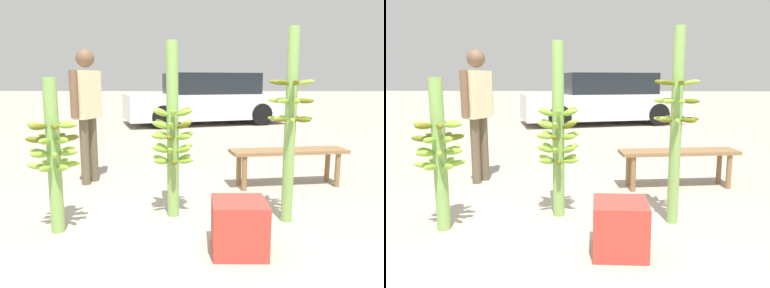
% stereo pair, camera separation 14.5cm
% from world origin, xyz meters
% --- Properties ---
extents(ground_plane, '(80.00, 80.00, 0.00)m').
position_xyz_m(ground_plane, '(0.00, 0.00, 0.00)').
color(ground_plane, '#A89E8C').
extents(banana_stalk_left, '(0.41, 0.41, 1.26)m').
position_xyz_m(banana_stalk_left, '(-0.96, 0.14, 0.66)').
color(banana_stalk_left, '#7AA851').
rests_on(banana_stalk_left, ground_plane).
extents(banana_stalk_center, '(0.40, 0.41, 1.57)m').
position_xyz_m(banana_stalk_center, '(-0.03, 0.51, 0.77)').
color(banana_stalk_center, '#7AA851').
rests_on(banana_stalk_center, ground_plane).
extents(banana_stalk_right, '(0.39, 0.38, 1.67)m').
position_xyz_m(banana_stalk_right, '(0.98, 0.39, 0.89)').
color(banana_stalk_right, '#7AA851').
rests_on(banana_stalk_right, ground_plane).
extents(vendor_person, '(0.28, 0.55, 1.59)m').
position_xyz_m(vendor_person, '(-1.10, 1.63, 0.96)').
color(vendor_person, brown).
rests_on(vendor_person, ground_plane).
extents(market_bench, '(1.40, 0.53, 0.44)m').
position_xyz_m(market_bench, '(1.26, 1.50, 0.37)').
color(market_bench, olive).
rests_on(market_bench, ground_plane).
extents(parked_car, '(4.77, 2.98, 1.43)m').
position_xyz_m(parked_car, '(0.50, 7.92, 0.68)').
color(parked_car, silver).
rests_on(parked_car, ground_plane).
extents(produce_crate, '(0.39, 0.39, 0.39)m').
position_xyz_m(produce_crate, '(0.49, -0.23, 0.19)').
color(produce_crate, '#B2382D').
rests_on(produce_crate, ground_plane).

